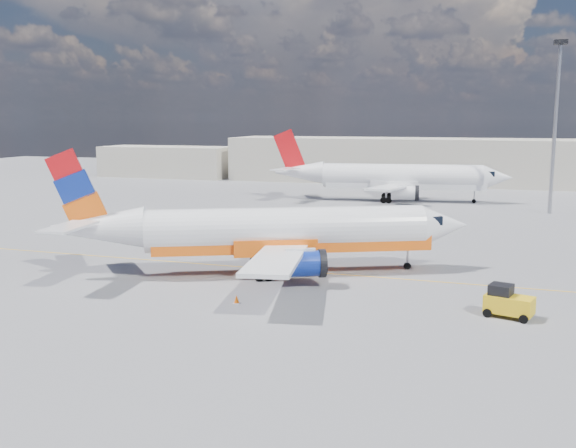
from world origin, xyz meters
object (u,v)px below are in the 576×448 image
(second_jet, at_px, (394,178))
(gse_tug, at_px, (508,302))
(traffic_cone, at_px, (237,299))
(main_jet, at_px, (273,232))

(second_jet, distance_m, gse_tug, 53.42)
(second_jet, bearing_deg, gse_tug, -82.02)
(traffic_cone, bearing_deg, main_jet, 92.86)
(main_jet, xyz_separation_m, gse_tug, (16.80, -6.02, -2.30))
(main_jet, bearing_deg, gse_tug, -44.44)
(gse_tug, distance_m, traffic_cone, 16.56)
(main_jet, distance_m, gse_tug, 18.00)
(second_jet, height_order, traffic_cone, second_jet)
(main_jet, xyz_separation_m, traffic_cone, (0.42, -8.35, -2.94))
(main_jet, distance_m, traffic_cone, 8.86)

